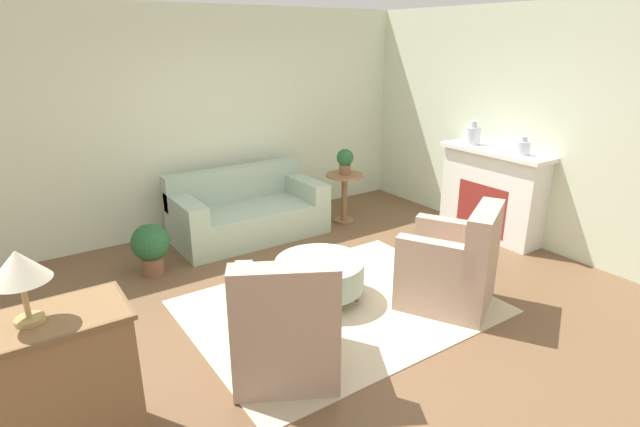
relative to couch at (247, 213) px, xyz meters
The scene contains 16 objects.
ground_plane 2.16m from the couch, 92.97° to the right, with size 16.00×16.00×0.00m, color brown.
wall_back 1.28m from the couch, 99.53° to the left, with size 9.49×0.12×2.80m.
wall_right 3.69m from the couch, 37.39° to the right, with size 0.12×9.70×2.80m.
rug 2.16m from the couch, 92.97° to the right, with size 2.73×2.08×0.01m.
couch is the anchor object (origin of this frame).
armchair_left 2.88m from the couch, 110.82° to the right, with size 1.04×1.06×0.99m.
armchair_right 2.81m from the couch, 73.43° to the right, with size 1.04×1.06×0.99m.
ottoman_table 1.90m from the couch, 95.17° to the right, with size 0.86×0.86×0.39m.
side_table 1.37m from the couch, 12.15° to the right, with size 0.50×0.50×0.68m.
fireplace 3.10m from the couch, 34.08° to the right, with size 0.44×1.42×1.12m.
dresser 3.71m from the couch, 134.20° to the right, with size 1.00×0.50×0.96m.
vase_mantel_near 3.03m from the couch, 28.26° to the right, with size 0.18×0.18×0.30m.
vase_mantel_far 3.41m from the couch, 39.49° to the right, with size 0.16×0.16×0.21m.
potted_plant_on_side_table 1.47m from the couch, 12.15° to the right, with size 0.22×0.22×0.34m.
potted_plant_floor 1.42m from the couch, 161.91° to the right, with size 0.40×0.40×0.57m.
table_lamp 3.83m from the couch, 134.20° to the right, with size 0.31×0.31×0.42m.
Camera 1 is at (-2.49, -3.33, 2.41)m, focal length 28.00 mm.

